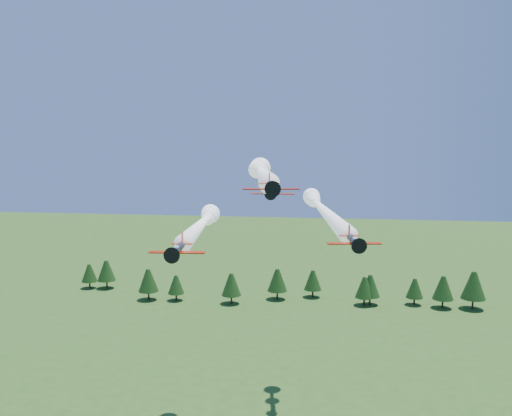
# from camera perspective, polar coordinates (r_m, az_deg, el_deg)

# --- Properties ---
(plane_lead) EXTENTS (11.29, 41.09, 3.70)m
(plane_lead) POSITION_cam_1_polar(r_m,az_deg,el_deg) (88.13, 0.59, 3.56)
(plane_lead) COLOR black
(plane_lead) RESTS_ON ground
(plane_left) EXTENTS (8.74, 41.72, 3.70)m
(plane_left) POSITION_cam_1_polar(r_m,az_deg,el_deg) (100.07, -5.36, -1.48)
(plane_left) COLOR black
(plane_left) RESTS_ON ground
(plane_right) EXTENTS (13.11, 56.51, 3.70)m
(plane_right) POSITION_cam_1_polar(r_m,az_deg,el_deg) (105.13, 6.64, -0.09)
(plane_right) COLOR black
(plane_right) RESTS_ON ground
(plane_slot) EXTENTS (6.41, 7.00, 2.27)m
(plane_slot) POSITION_cam_1_polar(r_m,az_deg,el_deg) (83.70, 1.69, 1.64)
(plane_slot) COLOR black
(plane_slot) RESTS_ON ground
(treeline) EXTENTS (167.62, 18.77, 11.97)m
(treeline) POSITION_cam_1_polar(r_m,az_deg,el_deg) (188.43, 5.85, -7.52)
(treeline) COLOR #382314
(treeline) RESTS_ON ground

